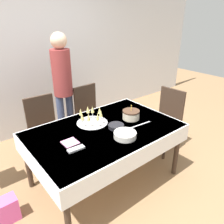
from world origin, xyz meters
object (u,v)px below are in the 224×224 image
dining_chair_far_left (45,128)px  champagne_tray (92,117)px  birthday_cake (131,115)px  person_standing (62,81)px  gift_bag (4,211)px  plate_stack_main (125,135)px  plate_stack_dessert (116,126)px  dining_chair_far_right (90,113)px  dining_chair_right_end (166,118)px

dining_chair_far_left → champagne_tray: (0.34, -0.66, 0.31)m
birthday_cake → person_standing: person_standing is taller
person_standing → gift_bag: size_ratio=6.47×
gift_bag → plate_stack_main: bearing=-20.0°
plate_stack_dessert → plate_stack_main: bearing=-105.9°
dining_chair_far_left → champagne_tray: bearing=-62.6°
dining_chair_far_right → birthday_cake: dining_chair_far_right is taller
dining_chair_far_right → birthday_cake: bearing=-87.2°
dining_chair_right_end → birthday_cake: bearing=-179.1°
dining_chair_right_end → plate_stack_main: dining_chair_right_end is taller
dining_chair_far_left → birthday_cake: bearing=-48.0°
dining_chair_far_left → gift_bag: dining_chair_far_left is taller
champagne_tray → plate_stack_main: size_ratio=1.53×
champagne_tray → gift_bag: bearing=-177.2°
plate_stack_main → gift_bag: size_ratio=0.91×
dining_chair_far_right → gift_bag: (-1.55, -0.72, -0.39)m
plate_stack_main → person_standing: person_standing is taller
dining_chair_far_left → plate_stack_dessert: 1.09m
gift_bag → plate_stack_dessert: bearing=-9.9°
dining_chair_far_left → champagne_tray: dining_chair_far_left is taller
dining_chair_far_right → champagne_tray: (-0.41, -0.66, 0.31)m
dining_chair_right_end → plate_stack_main: bearing=-165.2°
plate_stack_dessert → person_standing: person_standing is taller
dining_chair_far_right → champagne_tray: 0.84m
dining_chair_far_left → dining_chair_right_end: bearing=-29.2°
dining_chair_right_end → dining_chair_far_right: bearing=132.8°
dining_chair_far_right → plate_stack_dessert: 1.01m
birthday_cake → plate_stack_dessert: birthday_cake is taller
gift_bag → dining_chair_right_end: bearing=-3.7°
dining_chair_right_end → person_standing: 1.65m
plate_stack_main → gift_bag: 1.46m
plate_stack_main → plate_stack_dessert: (0.06, 0.22, -0.01)m
dining_chair_far_right → champagne_tray: size_ratio=2.54×
dining_chair_far_left → person_standing: (0.44, 0.21, 0.54)m
champagne_tray → person_standing: 0.91m
gift_bag → birthday_cake: bearing=-5.8°
plate_stack_main → dining_chair_far_right: bearing=74.6°
person_standing → plate_stack_dessert: bearing=-87.2°
plate_stack_dessert → gift_bag: 1.45m
dining_chair_far_left → gift_bag: bearing=-138.0°
dining_chair_right_end → birthday_cake: size_ratio=4.43×
champagne_tray → plate_stack_dessert: 0.32m
plate_stack_main → person_standing: size_ratio=0.14×
birthday_cake → dining_chair_far_left: bearing=132.0°
plate_stack_dessert → person_standing: 1.19m
dining_chair_right_end → plate_stack_dessert: size_ratio=5.19×
birthday_cake → plate_stack_main: 0.46m
gift_bag → person_standing: bearing=37.0°
person_standing → gift_bag: (-1.24, -0.93, -0.92)m
dining_chair_far_left → gift_bag: (-0.80, -0.72, -0.39)m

